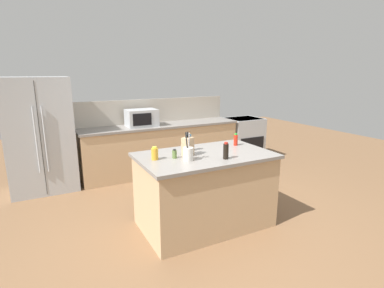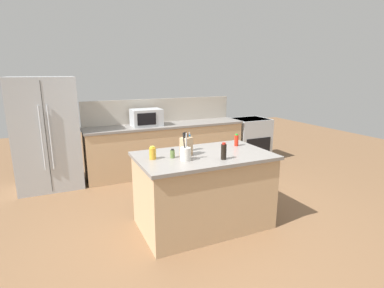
% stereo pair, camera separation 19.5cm
% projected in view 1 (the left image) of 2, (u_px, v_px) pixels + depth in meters
% --- Properties ---
extents(ground_plane, '(14.00, 14.00, 0.00)m').
position_uv_depth(ground_plane, '(204.00, 224.00, 3.88)').
color(ground_plane, brown).
extents(back_counter_run, '(3.06, 0.66, 0.94)m').
position_uv_depth(back_counter_run, '(162.00, 148.00, 5.80)').
color(back_counter_run, tan).
rests_on(back_counter_run, ground_plane).
extents(wall_backsplash, '(3.02, 0.03, 0.46)m').
position_uv_depth(wall_backsplash, '(155.00, 111.00, 5.90)').
color(wall_backsplash, '#B2A899').
rests_on(wall_backsplash, back_counter_run).
extents(kitchen_island, '(1.64, 0.99, 0.94)m').
position_uv_depth(kitchen_island, '(205.00, 190.00, 3.77)').
color(kitchen_island, tan).
rests_on(kitchen_island, ground_plane).
extents(refrigerator, '(1.00, 0.75, 1.84)m').
position_uv_depth(refrigerator, '(40.00, 135.00, 4.81)').
color(refrigerator, '#ADB2B7').
rests_on(refrigerator, ground_plane).
extents(range_oven, '(0.76, 0.65, 0.92)m').
position_uv_depth(range_oven, '(243.00, 138.00, 6.67)').
color(range_oven, '#ADB2B7').
rests_on(range_oven, ground_plane).
extents(microwave, '(0.55, 0.39, 0.31)m').
position_uv_depth(microwave, '(142.00, 118.00, 5.48)').
color(microwave, '#ADB2B7').
rests_on(microwave, back_counter_run).
extents(knife_block, '(0.16, 0.15, 0.29)m').
position_uv_depth(knife_block, '(188.00, 146.00, 3.57)').
color(knife_block, tan).
rests_on(knife_block, kitchen_island).
extents(utensil_crock, '(0.12, 0.12, 0.32)m').
position_uv_depth(utensil_crock, '(188.00, 153.00, 3.37)').
color(utensil_crock, beige).
rests_on(utensil_crock, kitchen_island).
extents(salt_shaker, '(0.04, 0.04, 0.12)m').
position_uv_depth(salt_shaker, '(183.00, 148.00, 3.70)').
color(salt_shaker, silver).
rests_on(salt_shaker, kitchen_island).
extents(dish_soap_bottle, '(0.07, 0.07, 0.24)m').
position_uv_depth(dish_soap_bottle, '(189.00, 142.00, 3.77)').
color(dish_soap_bottle, '#3384BC').
rests_on(dish_soap_bottle, kitchen_island).
extents(honey_jar, '(0.08, 0.08, 0.15)m').
position_uv_depth(honey_jar, '(155.00, 154.00, 3.40)').
color(honey_jar, gold).
rests_on(honey_jar, kitchen_island).
extents(hot_sauce_bottle, '(0.06, 0.06, 0.16)m').
position_uv_depth(hot_sauce_bottle, '(236.00, 140.00, 4.07)').
color(hot_sauce_bottle, red).
rests_on(hot_sauce_bottle, kitchen_island).
extents(spice_jar_oregano, '(0.05, 0.05, 0.11)m').
position_uv_depth(spice_jar_oregano, '(175.00, 154.00, 3.47)').
color(spice_jar_oregano, '#567038').
rests_on(spice_jar_oregano, kitchen_island).
extents(soy_sauce_bottle, '(0.06, 0.06, 0.20)m').
position_uv_depth(soy_sauce_bottle, '(226.00, 151.00, 3.43)').
color(soy_sauce_bottle, black).
rests_on(soy_sauce_bottle, kitchen_island).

